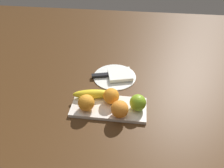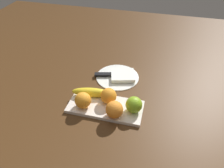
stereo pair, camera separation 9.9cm
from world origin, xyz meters
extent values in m
plane|color=#482C15|center=(0.00, 0.00, 0.00)|extent=(2.40, 2.40, 0.00)
cube|color=white|center=(0.03, 0.01, 0.01)|extent=(0.32, 0.14, 0.02)
sphere|color=#80AF22|center=(0.15, 0.01, 0.05)|extent=(0.07, 0.07, 0.07)
ellipsoid|color=yellow|center=(-0.05, 0.06, 0.04)|extent=(0.18, 0.07, 0.04)
sphere|color=orange|center=(0.04, 0.04, 0.05)|extent=(0.07, 0.07, 0.07)
sphere|color=orange|center=(-0.06, -0.01, 0.05)|extent=(0.07, 0.07, 0.07)
sphere|color=orange|center=(0.08, -0.03, 0.05)|extent=(0.07, 0.07, 0.07)
cylinder|color=white|center=(0.03, 0.24, 0.00)|extent=(0.22, 0.22, 0.01)
cube|color=white|center=(0.06, 0.24, 0.02)|extent=(0.14, 0.13, 0.02)
cube|color=silver|center=(0.01, 0.25, 0.01)|extent=(0.15, 0.06, 0.00)
cube|color=black|center=(-0.04, 0.23, 0.01)|extent=(0.09, 0.05, 0.01)
camera|label=1|loc=(0.12, -0.63, 0.67)|focal=34.04mm
camera|label=2|loc=(0.22, -0.62, 0.67)|focal=34.04mm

